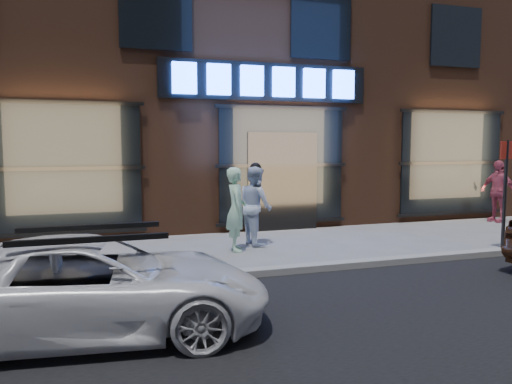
# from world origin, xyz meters

# --- Properties ---
(ground) EXTENTS (90.00, 90.00, 0.00)m
(ground) POSITION_xyz_m (0.00, 0.00, 0.00)
(ground) COLOR slate
(ground) RESTS_ON ground
(curb) EXTENTS (60.00, 0.25, 0.12)m
(curb) POSITION_xyz_m (0.00, 0.00, 0.06)
(curb) COLOR gray
(curb) RESTS_ON ground
(storefront_building) EXTENTS (30.20, 8.28, 10.30)m
(storefront_building) POSITION_xyz_m (-0.00, 7.99, 5.15)
(storefront_building) COLOR #54301E
(storefront_building) RESTS_ON ground
(man_bowtie) EXTENTS (0.49, 0.66, 1.66)m
(man_bowtie) POSITION_xyz_m (-1.74, 1.96, 0.83)
(man_bowtie) COLOR #BDF8CD
(man_bowtie) RESTS_ON ground
(man_cap) EXTENTS (0.73, 0.88, 1.66)m
(man_cap) POSITION_xyz_m (-1.18, 2.44, 0.83)
(man_cap) COLOR white
(man_cap) RESTS_ON ground
(passerby) EXTENTS (0.58, 1.04, 1.68)m
(passerby) POSITION_xyz_m (6.04, 3.31, 0.84)
(passerby) COLOR #C3506A
(passerby) RESTS_ON ground
(white_suv) EXTENTS (4.14, 2.25, 1.10)m
(white_suv) POSITION_xyz_m (-4.47, -1.77, 0.55)
(white_suv) COLOR silver
(white_suv) RESTS_ON ground
(sign_post) EXTENTS (0.35, 0.07, 2.20)m
(sign_post) POSITION_xyz_m (3.27, 0.26, 1.33)
(sign_post) COLOR #262628
(sign_post) RESTS_ON ground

